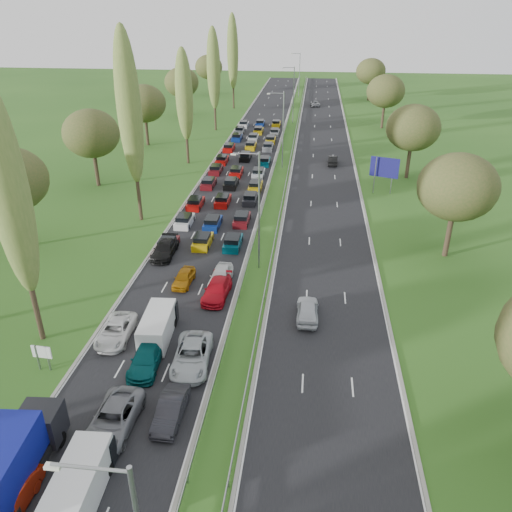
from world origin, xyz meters
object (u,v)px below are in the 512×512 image
(near_car_1, at_px, (7,504))
(white_van_front, at_px, (81,481))
(blue_lorry, at_px, (9,466))
(near_car_2, at_px, (116,331))
(info_sign, at_px, (42,355))
(white_van_rear, at_px, (158,325))
(near_car_3, at_px, (165,249))
(direction_sign, at_px, (384,169))

(near_car_1, bearing_deg, white_van_front, 24.64)
(blue_lorry, bearing_deg, near_car_2, 84.01)
(blue_lorry, relative_size, info_sign, 4.12)
(blue_lorry, distance_m, white_van_rear, 15.37)
(near_car_1, bearing_deg, near_car_3, 90.51)
(near_car_1, height_order, blue_lorry, blue_lorry)
(near_car_1, relative_size, info_sign, 2.28)
(near_car_2, distance_m, near_car_3, 14.89)
(near_car_1, distance_m, blue_lorry, 1.85)
(near_car_1, relative_size, direction_sign, 0.92)
(white_van_rear, bearing_deg, white_van_front, -93.02)
(near_car_3, bearing_deg, white_van_rear, -76.65)
(near_car_2, xyz_separation_m, blue_lorry, (-0.44, -14.20, 1.18))
(white_van_front, relative_size, direction_sign, 1.05)
(blue_lorry, height_order, info_sign, blue_lorry)
(white_van_front, distance_m, direction_sign, 56.00)
(near_car_2, relative_size, white_van_rear, 0.95)
(near_car_3, relative_size, white_van_rear, 0.97)
(near_car_3, relative_size, blue_lorry, 0.60)
(white_van_rear, relative_size, direction_sign, 1.03)
(white_van_rear, bearing_deg, near_car_3, 100.66)
(blue_lorry, bearing_deg, near_car_1, -76.32)
(near_car_3, xyz_separation_m, white_van_front, (3.63, -28.95, 0.35))
(near_car_2, xyz_separation_m, near_car_3, (-0.23, 14.89, 0.05))
(white_van_front, distance_m, white_van_rear, 14.75)
(near_car_2, xyz_separation_m, white_van_front, (3.41, -14.06, 0.39))
(near_car_1, bearing_deg, white_van_rear, 78.60)
(direction_sign, bearing_deg, blue_lorry, -116.13)
(near_car_3, xyz_separation_m, blue_lorry, (-0.22, -29.08, 1.13))
(near_car_3, relative_size, info_sign, 2.48)
(near_car_2, distance_m, white_van_front, 14.48)
(near_car_1, bearing_deg, info_sign, 108.92)
(near_car_2, relative_size, white_van_front, 0.94)
(near_car_3, height_order, white_van_front, white_van_front)
(info_sign, bearing_deg, blue_lorry, -71.00)
(white_van_front, xyz_separation_m, white_van_rear, (-0.09, 14.75, -0.02))
(info_sign, xyz_separation_m, direction_sign, (28.80, 41.88, 2.20))
(blue_lorry, distance_m, direction_sign, 57.69)
(near_car_2, relative_size, near_car_3, 0.98)
(white_van_front, bearing_deg, near_car_1, -157.99)
(near_car_1, relative_size, near_car_3, 0.92)
(near_car_2, bearing_deg, info_sign, -134.19)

